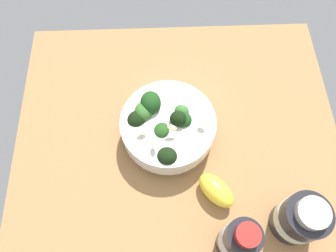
{
  "coord_description": "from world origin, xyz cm",
  "views": [
    {
      "loc": [
        2.87,
        21.21,
        59.82
      ],
      "look_at": [
        1.9,
        -4.71,
        4.0
      ],
      "focal_mm": 34.68,
      "sensor_mm": 36.0,
      "label": 1
    }
  ],
  "objects_px": {
    "bottle_tall": "(300,219)",
    "bottle_short": "(238,240)",
    "lemon_wedge": "(216,190)",
    "bowl_of_broccoli": "(167,125)"
  },
  "relations": [
    {
      "from": "bottle_short",
      "to": "bowl_of_broccoli",
      "type": "bearing_deg",
      "value": -63.76
    },
    {
      "from": "bottle_tall",
      "to": "bowl_of_broccoli",
      "type": "bearing_deg",
      "value": -40.55
    },
    {
      "from": "bowl_of_broccoli",
      "to": "lemon_wedge",
      "type": "height_order",
      "value": "bowl_of_broccoli"
    },
    {
      "from": "lemon_wedge",
      "to": "bottle_tall",
      "type": "height_order",
      "value": "bottle_tall"
    },
    {
      "from": "bowl_of_broccoli",
      "to": "bottle_tall",
      "type": "bearing_deg",
      "value": 139.45
    },
    {
      "from": "lemon_wedge",
      "to": "bottle_short",
      "type": "bearing_deg",
      "value": 102.67
    },
    {
      "from": "bowl_of_broccoli",
      "to": "bottle_short",
      "type": "height_order",
      "value": "bottle_short"
    },
    {
      "from": "bottle_tall",
      "to": "bottle_short",
      "type": "bearing_deg",
      "value": 15.54
    },
    {
      "from": "lemon_wedge",
      "to": "bottle_short",
      "type": "height_order",
      "value": "bottle_short"
    },
    {
      "from": "bowl_of_broccoli",
      "to": "bottle_tall",
      "type": "height_order",
      "value": "bottle_tall"
    }
  ]
}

